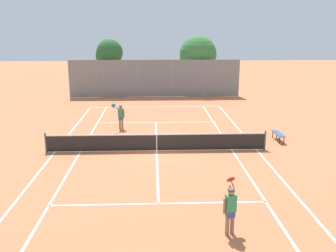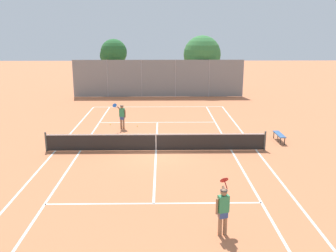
% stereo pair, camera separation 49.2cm
% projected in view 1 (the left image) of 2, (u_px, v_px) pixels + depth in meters
% --- Properties ---
extents(ground_plane, '(120.00, 120.00, 0.00)m').
position_uv_depth(ground_plane, '(157.00, 151.00, 20.42)').
color(ground_plane, '#C67047').
extents(court_line_markings, '(11.10, 23.90, 0.01)m').
position_uv_depth(court_line_markings, '(157.00, 151.00, 20.41)').
color(court_line_markings, silver).
rests_on(court_line_markings, ground).
extents(tennis_net, '(12.00, 0.10, 1.07)m').
position_uv_depth(tennis_net, '(157.00, 142.00, 20.29)').
color(tennis_net, '#474C47').
rests_on(tennis_net, ground).
extents(player_near_side, '(0.51, 0.85, 1.77)m').
position_uv_depth(player_near_side, '(230.00, 208.00, 11.89)').
color(player_near_side, '#936B4C').
rests_on(player_near_side, ground).
extents(player_far_left, '(0.83, 0.69, 1.77)m').
position_uv_depth(player_far_left, '(121.00, 115.00, 24.66)').
color(player_far_left, '#936B4C').
rests_on(player_far_left, ground).
extents(loose_tennis_ball_0, '(0.07, 0.07, 0.07)m').
position_uv_depth(loose_tennis_ball_0, '(109.00, 125.00, 25.87)').
color(loose_tennis_ball_0, '#D1DB33').
rests_on(loose_tennis_ball_0, ground).
extents(loose_tennis_ball_1, '(0.07, 0.07, 0.07)m').
position_uv_depth(loose_tennis_ball_1, '(136.00, 126.00, 25.44)').
color(loose_tennis_ball_1, '#D1DB33').
rests_on(loose_tennis_ball_1, ground).
extents(courtside_bench, '(0.36, 1.50, 0.47)m').
position_uv_depth(courtside_bench, '(278.00, 134.00, 22.15)').
color(courtside_bench, '#33598C').
rests_on(courtside_bench, ground).
extents(back_fence, '(16.53, 0.08, 3.61)m').
position_uv_depth(back_fence, '(155.00, 78.00, 36.19)').
color(back_fence, gray).
rests_on(back_fence, ground).
extents(tree_behind_left, '(2.77, 2.63, 5.51)m').
position_uv_depth(tree_behind_left, '(108.00, 54.00, 37.27)').
color(tree_behind_left, brown).
rests_on(tree_behind_left, ground).
extents(tree_behind_right, '(3.77, 3.77, 5.84)m').
position_uv_depth(tree_behind_right, '(199.00, 55.00, 37.90)').
color(tree_behind_right, brown).
rests_on(tree_behind_right, ground).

